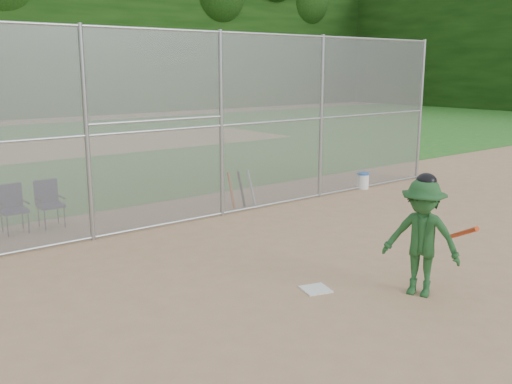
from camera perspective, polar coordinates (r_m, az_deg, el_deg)
ground at (r=8.53m, az=10.56°, el=-10.10°), size 100.00×100.00×0.00m
grass_strip at (r=24.13m, az=-23.35°, el=3.68°), size 100.00×100.00×0.00m
dirt_patch_far at (r=24.13m, az=-23.35°, el=3.68°), size 24.00×24.00×0.00m
backstop_fence at (r=11.84m, az=-7.52°, el=6.64°), size 16.09×0.09×4.00m
home_plate at (r=8.62m, az=5.98°, el=-9.65°), size 0.49×0.49×0.02m
batter_at_plate at (r=8.47m, az=16.26°, el=-4.36°), size 1.15×1.38×1.79m
water_cooler at (r=15.74m, az=10.62°, el=1.14°), size 0.35×0.35×0.44m
spare_bats at (r=13.51m, az=-1.48°, el=0.33°), size 0.66×0.35×0.83m
chair_4 at (r=12.25m, az=-23.04°, el=-1.61°), size 0.54×0.52×0.96m
chair_5 at (r=12.44m, az=-19.86°, el=-1.15°), size 0.54×0.52×0.96m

